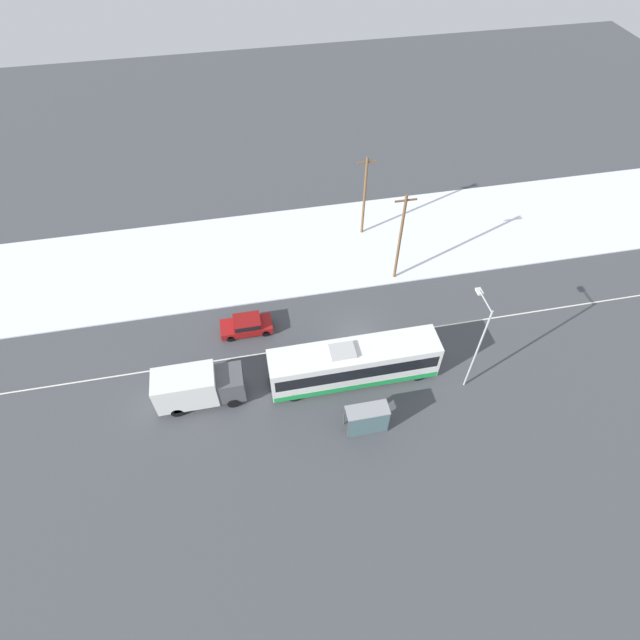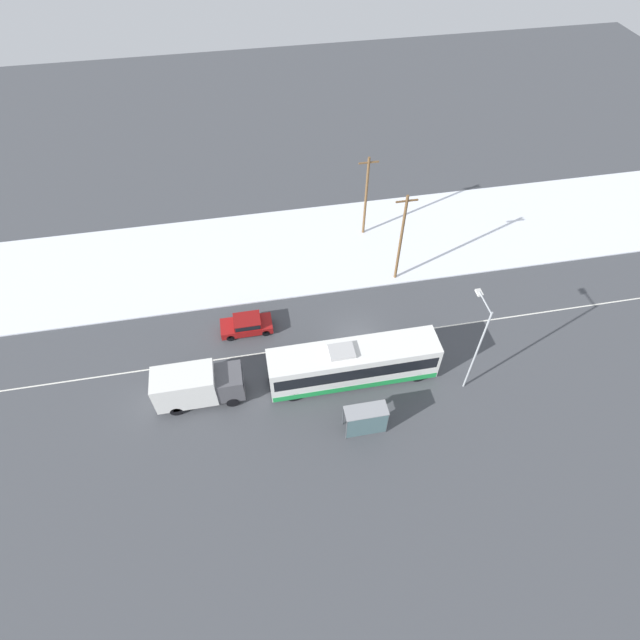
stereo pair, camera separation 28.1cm
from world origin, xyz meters
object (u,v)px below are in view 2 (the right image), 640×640
object	(u,v)px
city_bus	(353,364)
box_truck	(196,385)
bus_shelter	(367,419)
streetlamp	(478,339)
utility_pole_snowlot	(366,196)
sedan_car	(247,324)
utility_pole_roadside	(401,238)
pedestrian_at_stop	(361,410)

from	to	relation	value
city_bus	box_truck	size ratio (longest dim) A/B	1.99
bus_shelter	streetlamp	xyz separation A→B (m)	(8.13, 2.74, 3.41)
streetlamp	utility_pole_snowlot	size ratio (longest dim) A/B	1.00
sedan_car	utility_pole_snowlot	xyz separation A→B (m)	(12.18, 10.33, 3.53)
city_bus	utility_pole_roadside	bearing A→B (deg)	57.77
sedan_car	bus_shelter	world-z (taller)	bus_shelter
sedan_car	pedestrian_at_stop	world-z (taller)	pedestrian_at_stop
city_bus	bus_shelter	xyz separation A→B (m)	(-0.13, -4.58, -0.07)
streetlamp	utility_pole_snowlot	world-z (taller)	same
box_truck	utility_pole_snowlot	world-z (taller)	utility_pole_snowlot
box_truck	sedan_car	bearing A→B (deg)	55.90
city_bus	streetlamp	distance (m)	8.86
box_truck	city_bus	bearing A→B (deg)	-1.10
pedestrian_at_stop	city_bus	bearing A→B (deg)	86.39
sedan_car	streetlamp	world-z (taller)	streetlamp
box_truck	bus_shelter	world-z (taller)	box_truck
streetlamp	bus_shelter	bearing A→B (deg)	-161.40
sedan_car	bus_shelter	size ratio (longest dim) A/B	1.42
city_bus	bus_shelter	distance (m)	4.59
pedestrian_at_stop	streetlamp	size ratio (longest dim) A/B	0.20
utility_pole_roadside	city_bus	bearing A→B (deg)	-122.23
utility_pole_roadside	utility_pole_snowlot	distance (m)	6.75
utility_pole_snowlot	box_truck	bearing A→B (deg)	-134.93
utility_pole_roadside	utility_pole_snowlot	world-z (taller)	utility_pole_roadside
box_truck	utility_pole_roadside	world-z (taller)	utility_pole_roadside
box_truck	sedan_car	size ratio (longest dim) A/B	1.50
pedestrian_at_stop	streetlamp	bearing A→B (deg)	10.79
pedestrian_at_stop	bus_shelter	size ratio (longest dim) A/B	0.56
bus_shelter	sedan_car	bearing A→B (deg)	124.10
pedestrian_at_stop	utility_pole_roadside	size ratio (longest dim) A/B	0.19
pedestrian_at_stop	utility_pole_snowlot	size ratio (longest dim) A/B	0.20
bus_shelter	utility_pole_snowlot	xyz separation A→B (m)	(4.97, 20.97, 2.62)
bus_shelter	utility_pole_roadside	size ratio (longest dim) A/B	0.33
city_bus	sedan_car	bearing A→B (deg)	140.46
sedan_car	utility_pole_roadside	world-z (taller)	utility_pole_roadside
streetlamp	utility_pole_roadside	size ratio (longest dim) A/B	0.94
box_truck	bus_shelter	distance (m)	12.15
bus_shelter	utility_pole_snowlot	size ratio (longest dim) A/B	0.35
sedan_car	box_truck	bearing A→B (deg)	55.90
city_bus	sedan_car	xyz separation A→B (m)	(-7.34, 6.06, -0.98)
streetlamp	utility_pole_roadside	bearing A→B (deg)	98.97
sedan_car	pedestrian_at_stop	size ratio (longest dim) A/B	2.54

